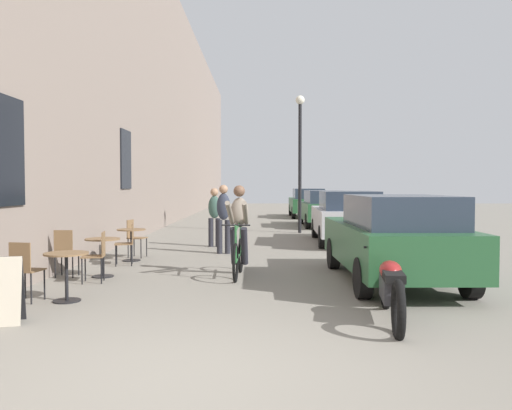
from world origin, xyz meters
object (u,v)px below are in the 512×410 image
parked_car_fourth (307,202)px  parked_car_nearest (394,237)px  cyclist_on_bicycle (239,233)px  cafe_chair_mid_toward_street (97,253)px  pedestrian_near (224,215)px  parked_car_second (347,216)px  parked_car_third (323,208)px  parked_motorcycle (391,289)px  cafe_chair_far_toward_wall (128,241)px  pedestrian_mid (214,214)px  cafe_table_far (131,238)px  cafe_table_mid (103,249)px  cafe_table_near (66,266)px  cafe_chair_near_toward_street (25,267)px  cafe_chair_mid_toward_wall (65,250)px  street_lamp (300,146)px  cafe_chair_far_toward_street (134,235)px

parked_car_fourth → parked_car_nearest: bearing=-90.6°
cyclist_on_bicycle → cafe_chair_mid_toward_street: bearing=-163.3°
pedestrian_near → parked_car_second: bearing=34.5°
parked_car_third → parked_motorcycle: bearing=-93.7°
cafe_chair_far_toward_wall → pedestrian_mid: size_ratio=0.55×
cafe_table_far → parked_car_second: size_ratio=0.16×
cafe_chair_far_toward_wall → pedestrian_mid: pedestrian_mid is taller
cafe_chair_mid_toward_street → cyclist_on_bicycle: 2.58m
cafe_table_mid → parked_motorcycle: bearing=-34.0°
parked_car_nearest → parked_motorcycle: parked_car_nearest is taller
cafe_table_mid → cafe_chair_far_toward_wall: (0.10, 1.42, -0.00)m
pedestrian_mid → parked_motorcycle: size_ratio=0.76×
cafe_table_near → pedestrian_near: size_ratio=0.42×
cafe_chair_mid_toward_street → pedestrian_mid: bearing=73.3°
parked_car_third → parked_car_fourth: size_ratio=0.98×
cafe_chair_near_toward_street → parked_car_fourth: (5.97, 20.15, 0.28)m
cafe_table_near → parked_motorcycle: bearing=-13.0°
cafe_table_far → pedestrian_near: size_ratio=0.42×
cafe_chair_mid_toward_street → cafe_chair_mid_toward_wall: size_ratio=1.00×
parked_car_second → parked_car_third: 6.23m
cafe_chair_near_toward_street → cafe_table_mid: 2.18m
parked_motorcycle → cafe_table_mid: bearing=146.0°
parked_motorcycle → parked_car_nearest: bearing=75.0°
cafe_chair_near_toward_street → parked_car_fourth: parked_car_fourth is taller
street_lamp → cafe_chair_near_toward_street: bearing=-113.6°
cafe_chair_mid_toward_wall → pedestrian_near: 4.35m
cafe_chair_mid_toward_wall → parked_car_second: size_ratio=0.20×
cafe_chair_far_toward_street → parked_car_second: parked_car_second is taller
parked_car_nearest → cafe_chair_mid_toward_street: bearing=-179.7°
cafe_chair_mid_toward_street → cafe_chair_far_toward_street: (-0.12, 3.20, 0.00)m
cafe_chair_far_toward_street → cafe_chair_far_toward_wall: (0.15, -1.22, 0.00)m
parked_car_nearest → parked_car_fourth: 18.55m
cafe_table_near → cafe_chair_mid_toward_street: size_ratio=0.81×
cyclist_on_bicycle → street_lamp: size_ratio=0.36×
cyclist_on_bicycle → parked_car_third: (3.04, 11.73, -0.04)m
cafe_chair_mid_toward_wall → cafe_chair_far_toward_street: 2.80m
cafe_chair_far_toward_wall → pedestrian_near: (1.92, 1.88, 0.45)m
parked_car_nearest → parked_car_third: 12.44m
cafe_chair_mid_toward_street → cafe_chair_mid_toward_wall: bearing=147.5°
cafe_table_mid → cyclist_on_bicycle: (2.53, 0.19, 0.29)m
parked_car_third → pedestrian_mid: bearing=-118.6°
cafe_chair_near_toward_street → cafe_chair_far_toward_street: size_ratio=1.00×
cafe_table_near → pedestrian_near: pedestrian_near is taller
cafe_chair_mid_toward_street → parked_car_fourth: bearing=73.8°
pedestrian_near → parked_car_fourth: bearing=76.8°
cafe_chair_mid_toward_wall → pedestrian_near: (2.70, 3.39, 0.45)m
parked_car_second → pedestrian_near: bearing=-145.5°
pedestrian_near → parked_car_third: (3.55, 8.61, -0.20)m
cafe_table_near → cafe_chair_far_toward_street: size_ratio=0.81×
cafe_chair_mid_toward_street → parked_motorcycle: 5.19m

